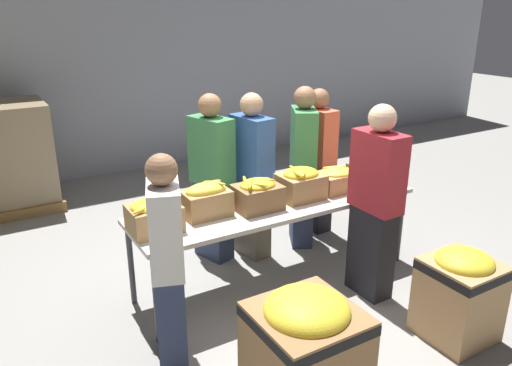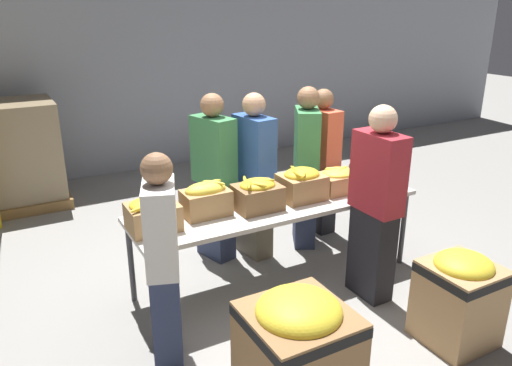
{
  "view_description": "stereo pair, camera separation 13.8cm",
  "coord_description": "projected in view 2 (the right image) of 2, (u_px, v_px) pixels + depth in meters",
  "views": [
    {
      "loc": [
        -2.3,
        -3.51,
        2.49
      ],
      "look_at": [
        -0.22,
        -0.01,
        1.03
      ],
      "focal_mm": 35.0,
      "sensor_mm": 36.0,
      "label": 1
    },
    {
      "loc": [
        -2.18,
        -3.58,
        2.49
      ],
      "look_at": [
        -0.22,
        -0.01,
        1.03
      ],
      "focal_mm": 35.0,
      "sensor_mm": 36.0,
      "label": 2
    }
  ],
  "objects": [
    {
      "name": "volunteer_2",
      "position": [
        254.0,
        178.0,
        5.03
      ],
      "size": [
        0.29,
        0.48,
        1.7
      ],
      "rotation": [
        0.0,
        0.0,
        -1.44
      ],
      "color": "#6B604C",
      "rests_on": "ground_plane"
    },
    {
      "name": "banana_box_3",
      "position": [
        302.0,
        183.0,
        4.56
      ],
      "size": [
        0.39,
        0.33,
        0.31
      ],
      "color": "#A37A4C",
      "rests_on": "sorting_table"
    },
    {
      "name": "banana_box_4",
      "position": [
        338.0,
        180.0,
        4.76
      ],
      "size": [
        0.39,
        0.3,
        0.25
      ],
      "color": "#A37A4C",
      "rests_on": "sorting_table"
    },
    {
      "name": "volunteer_5",
      "position": [
        375.0,
        206.0,
        4.27
      ],
      "size": [
        0.24,
        0.47,
        1.74
      ],
      "rotation": [
        0.0,
        0.0,
        1.58
      ],
      "color": "black",
      "rests_on": "ground_plane"
    },
    {
      "name": "sorting_table",
      "position": [
        277.0,
        208.0,
        4.53
      ],
      "size": [
        2.69,
        0.75,
        0.8
      ],
      "color": "beige",
      "rests_on": "ground_plane"
    },
    {
      "name": "donation_bin_1",
      "position": [
        459.0,
        295.0,
        3.8
      ],
      "size": [
        0.52,
        0.52,
        0.75
      ],
      "color": "tan",
      "rests_on": "ground_plane"
    },
    {
      "name": "pallet_stack_0",
      "position": [
        20.0,
        155.0,
        6.42
      ],
      "size": [
        1.02,
        1.02,
        1.35
      ],
      "color": "olive",
      "rests_on": "ground_plane"
    },
    {
      "name": "volunteer_1",
      "position": [
        321.0,
        162.0,
        5.62
      ],
      "size": [
        0.25,
        0.45,
        1.64
      ],
      "rotation": [
        0.0,
        0.0,
        -1.51
      ],
      "color": "black",
      "rests_on": "ground_plane"
    },
    {
      "name": "wall_back",
      "position": [
        139.0,
        40.0,
        7.45
      ],
      "size": [
        16.0,
        0.08,
        4.0
      ],
      "color": "#9399A3",
      "rests_on": "ground_plane"
    },
    {
      "name": "volunteer_0",
      "position": [
        306.0,
        169.0,
        5.27
      ],
      "size": [
        0.42,
        0.52,
        1.72
      ],
      "rotation": [
        0.0,
        0.0,
        -2.07
      ],
      "color": "#2D3856",
      "rests_on": "ground_plane"
    },
    {
      "name": "donation_bin_0",
      "position": [
        297.0,
        350.0,
        3.12
      ],
      "size": [
        0.63,
        0.63,
        0.85
      ],
      "color": "olive",
      "rests_on": "ground_plane"
    },
    {
      "name": "volunteer_4",
      "position": [
        214.0,
        179.0,
        4.98
      ],
      "size": [
        0.34,
        0.5,
        1.71
      ],
      "rotation": [
        0.0,
        0.0,
        -1.3
      ],
      "color": "#2D3856",
      "rests_on": "ground_plane"
    },
    {
      "name": "banana_box_0",
      "position": [
        153.0,
        213.0,
        3.94
      ],
      "size": [
        0.41,
        0.33,
        0.27
      ],
      "color": "#A37A4C",
      "rests_on": "sorting_table"
    },
    {
      "name": "banana_box_5",
      "position": [
        374.0,
        172.0,
        4.97
      ],
      "size": [
        0.4,
        0.33,
        0.25
      ],
      "color": "#A37A4C",
      "rests_on": "sorting_table"
    },
    {
      "name": "volunteer_3",
      "position": [
        163.0,
        264.0,
        3.46
      ],
      "size": [
        0.34,
        0.47,
        1.6
      ],
      "rotation": [
        0.0,
        0.0,
        1.23
      ],
      "color": "#2D3856",
      "rests_on": "ground_plane"
    },
    {
      "name": "ground_plane",
      "position": [
        276.0,
        280.0,
        4.78
      ],
      "size": [
        30.0,
        30.0,
        0.0
      ],
      "primitive_type": "plane",
      "color": "gray"
    },
    {
      "name": "banana_box_1",
      "position": [
        206.0,
        199.0,
        4.21
      ],
      "size": [
        0.39,
        0.27,
        0.3
      ],
      "color": "#A37A4C",
      "rests_on": "sorting_table"
    },
    {
      "name": "banana_box_2",
      "position": [
        257.0,
        194.0,
        4.34
      ],
      "size": [
        0.39,
        0.35,
        0.29
      ],
      "color": "olive",
      "rests_on": "sorting_table"
    }
  ]
}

